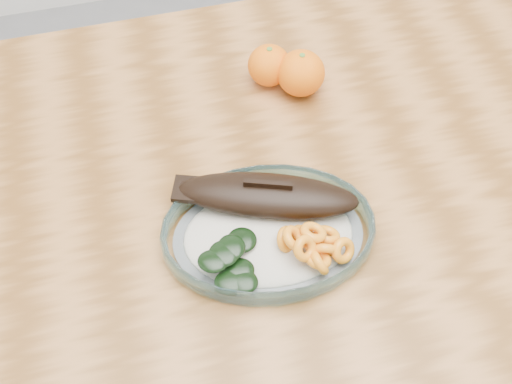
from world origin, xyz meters
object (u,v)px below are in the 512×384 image
plated_meal (268,229)px  orange_left (301,73)px  orange_right (269,65)px  dining_table (332,219)px

plated_meal → orange_left: 0.26m
plated_meal → orange_right: size_ratio=8.39×
dining_table → orange_left: size_ratio=17.19×
dining_table → plated_meal: 0.18m
dining_table → orange_right: size_ratio=18.96×
orange_left → orange_right: 0.05m
dining_table → orange_right: orange_right is taller
dining_table → orange_right: bearing=101.9°
plated_meal → orange_left: (0.11, 0.24, 0.02)m
orange_right → plated_meal: bearing=-105.5°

